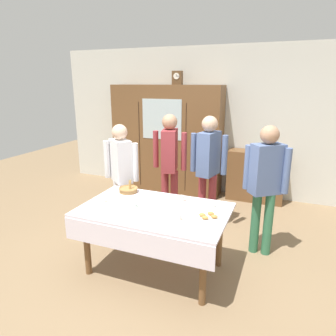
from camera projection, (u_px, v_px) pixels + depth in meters
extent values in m
plane|color=#846B4C|center=(162.00, 260.00, 3.67)|extent=(12.00, 12.00, 0.00)
cube|color=silver|center=(217.00, 122.00, 5.66)|extent=(6.40, 0.10, 2.70)
cylinder|color=brown|center=(87.00, 244.00, 3.32)|extent=(0.07, 0.07, 0.72)
cylinder|color=brown|center=(203.00, 271.00, 2.85)|extent=(0.07, 0.07, 0.72)
cylinder|color=brown|center=(120.00, 219.00, 3.94)|extent=(0.07, 0.07, 0.72)
cylinder|color=brown|center=(220.00, 237.00, 3.47)|extent=(0.07, 0.07, 0.72)
cube|color=silver|center=(154.00, 210.00, 3.29)|extent=(1.59, 0.98, 0.03)
cube|color=silver|center=(133.00, 242.00, 2.89)|extent=(1.59, 0.01, 0.24)
cube|color=brown|center=(166.00, 139.00, 5.82)|extent=(2.12, 0.45, 2.02)
cube|color=silver|center=(162.00, 119.00, 5.50)|extent=(0.76, 0.01, 0.73)
cube|color=black|center=(140.00, 145.00, 5.81)|extent=(0.01, 0.01, 1.62)
cube|color=black|center=(186.00, 149.00, 5.48)|extent=(0.01, 0.01, 1.62)
cube|color=brown|center=(177.00, 78.00, 5.43)|extent=(0.18, 0.10, 0.24)
cylinder|color=white|center=(176.00, 76.00, 5.38)|extent=(0.11, 0.01, 0.11)
cube|color=black|center=(176.00, 75.00, 5.37)|extent=(0.00, 0.00, 0.04)
cube|color=black|center=(177.00, 76.00, 5.36)|extent=(0.05, 0.00, 0.00)
cube|color=brown|center=(256.00, 176.00, 5.41)|extent=(0.98, 0.35, 0.90)
cube|color=#99332D|center=(258.00, 151.00, 5.28)|extent=(0.15, 0.20, 0.03)
cube|color=#3D754C|center=(258.00, 149.00, 5.27)|extent=(0.15, 0.18, 0.02)
cylinder|color=white|center=(177.00, 220.00, 3.01)|extent=(0.13, 0.13, 0.01)
cylinder|color=white|center=(178.00, 217.00, 3.00)|extent=(0.08, 0.08, 0.05)
torus|color=white|center=(181.00, 217.00, 2.99)|extent=(0.04, 0.01, 0.04)
cylinder|color=white|center=(114.00, 196.00, 3.64)|extent=(0.13, 0.13, 0.01)
cylinder|color=white|center=(114.00, 193.00, 3.63)|extent=(0.08, 0.08, 0.05)
torus|color=white|center=(116.00, 194.00, 3.61)|extent=(0.04, 0.01, 0.04)
cylinder|color=#47230F|center=(113.00, 192.00, 3.62)|extent=(0.06, 0.06, 0.01)
cylinder|color=white|center=(102.00, 202.00, 3.45)|extent=(0.13, 0.13, 0.01)
cylinder|color=white|center=(102.00, 199.00, 3.44)|extent=(0.08, 0.08, 0.05)
torus|color=white|center=(105.00, 200.00, 3.43)|extent=(0.04, 0.01, 0.04)
cylinder|color=#47230F|center=(102.00, 198.00, 3.44)|extent=(0.06, 0.06, 0.01)
cylinder|color=white|center=(211.00, 207.00, 3.32)|extent=(0.13, 0.13, 0.01)
cylinder|color=white|center=(212.00, 204.00, 3.31)|extent=(0.08, 0.08, 0.05)
torus|color=white|center=(215.00, 204.00, 3.30)|extent=(0.04, 0.01, 0.04)
cylinder|color=#47230F|center=(212.00, 202.00, 3.30)|extent=(0.06, 0.06, 0.01)
cylinder|color=white|center=(181.00, 201.00, 3.49)|extent=(0.13, 0.13, 0.01)
cylinder|color=white|center=(181.00, 198.00, 3.48)|extent=(0.08, 0.08, 0.05)
torus|color=white|center=(184.00, 198.00, 3.47)|extent=(0.04, 0.01, 0.04)
cylinder|color=#47230F|center=(181.00, 196.00, 3.47)|extent=(0.06, 0.06, 0.01)
cylinder|color=silver|center=(133.00, 206.00, 3.33)|extent=(0.13, 0.13, 0.01)
cylinder|color=silver|center=(133.00, 204.00, 3.32)|extent=(0.08, 0.08, 0.05)
torus|color=silver|center=(136.00, 204.00, 3.31)|extent=(0.04, 0.01, 0.04)
cylinder|color=#47230F|center=(133.00, 202.00, 3.32)|extent=(0.06, 0.06, 0.01)
cylinder|color=#9E7542|center=(128.00, 190.00, 3.77)|extent=(0.22, 0.22, 0.05)
torus|color=#9E7542|center=(128.00, 188.00, 3.76)|extent=(0.24, 0.24, 0.02)
cylinder|color=tan|center=(129.00, 185.00, 3.72)|extent=(0.02, 0.02, 0.12)
cylinder|color=tan|center=(130.00, 185.00, 3.73)|extent=(0.02, 0.04, 0.12)
cylinder|color=tan|center=(131.00, 184.00, 3.75)|extent=(0.02, 0.02, 0.12)
cylinder|color=white|center=(208.00, 218.00, 3.05)|extent=(0.28, 0.28, 0.01)
ellipsoid|color=#BC7F3D|center=(214.00, 216.00, 3.02)|extent=(0.07, 0.05, 0.04)
ellipsoid|color=#BC7F3D|center=(211.00, 213.00, 3.09)|extent=(0.07, 0.05, 0.04)
ellipsoid|color=#BC7F3D|center=(202.00, 215.00, 3.06)|extent=(0.07, 0.05, 0.04)
ellipsoid|color=#BC7F3D|center=(205.00, 218.00, 3.00)|extent=(0.07, 0.05, 0.04)
cube|color=silver|center=(134.00, 214.00, 3.14)|extent=(0.10, 0.01, 0.00)
ellipsoid|color=silver|center=(138.00, 215.00, 3.12)|extent=(0.03, 0.02, 0.01)
cube|color=silver|center=(118.00, 206.00, 3.34)|extent=(0.10, 0.01, 0.00)
ellipsoid|color=silver|center=(122.00, 207.00, 3.32)|extent=(0.03, 0.02, 0.01)
cube|color=silver|center=(195.00, 206.00, 3.35)|extent=(0.10, 0.01, 0.00)
ellipsoid|color=silver|center=(200.00, 206.00, 3.33)|extent=(0.03, 0.02, 0.01)
cylinder|color=silver|center=(118.00, 206.00, 4.30)|extent=(0.11, 0.11, 0.76)
cylinder|color=silver|center=(128.00, 207.00, 4.24)|extent=(0.11, 0.11, 0.76)
cube|color=silver|center=(121.00, 161.00, 4.09)|extent=(0.40, 0.38, 0.57)
sphere|color=#DBB293|center=(120.00, 132.00, 3.98)|extent=(0.21, 0.21, 0.21)
cylinder|color=silver|center=(107.00, 159.00, 4.17)|extent=(0.08, 0.08, 0.51)
cylinder|color=silver|center=(135.00, 162.00, 4.01)|extent=(0.08, 0.08, 0.51)
cylinder|color=#933338|center=(202.00, 201.00, 4.42)|extent=(0.11, 0.11, 0.81)
cylinder|color=#933338|center=(212.00, 202.00, 4.37)|extent=(0.11, 0.11, 0.81)
cube|color=slate|center=(209.00, 154.00, 4.20)|extent=(0.27, 0.39, 0.61)
sphere|color=tan|center=(210.00, 124.00, 4.08)|extent=(0.22, 0.22, 0.22)
cylinder|color=slate|center=(193.00, 152.00, 4.28)|extent=(0.08, 0.08, 0.55)
cylinder|color=slate|center=(224.00, 155.00, 4.12)|extent=(0.08, 0.08, 0.55)
cylinder|color=#933338|center=(165.00, 195.00, 4.63)|extent=(0.11, 0.11, 0.81)
cylinder|color=#933338|center=(174.00, 197.00, 4.57)|extent=(0.11, 0.11, 0.81)
cube|color=#933338|center=(170.00, 150.00, 4.40)|extent=(0.28, 0.40, 0.61)
sphere|color=tan|center=(170.00, 122.00, 4.29)|extent=(0.22, 0.22, 0.22)
cylinder|color=#933338|center=(156.00, 149.00, 4.48)|extent=(0.08, 0.08, 0.55)
cylinder|color=#933338|center=(184.00, 152.00, 4.32)|extent=(0.08, 0.08, 0.55)
cylinder|color=#33704C|center=(255.00, 222.00, 3.76)|extent=(0.11, 0.11, 0.79)
cylinder|color=#33704C|center=(268.00, 224.00, 3.70)|extent=(0.11, 0.11, 0.79)
cube|color=slate|center=(267.00, 169.00, 3.54)|extent=(0.41, 0.38, 0.60)
sphere|color=tan|center=(270.00, 135.00, 3.43)|extent=(0.22, 0.22, 0.22)
cylinder|color=slate|center=(247.00, 167.00, 3.62)|extent=(0.08, 0.08, 0.54)
cylinder|color=slate|center=(287.00, 171.00, 3.46)|extent=(0.08, 0.08, 0.54)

